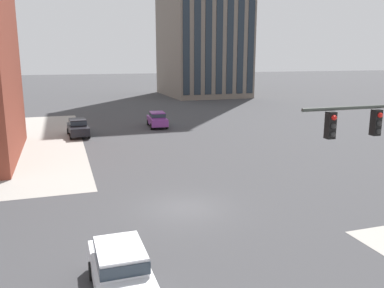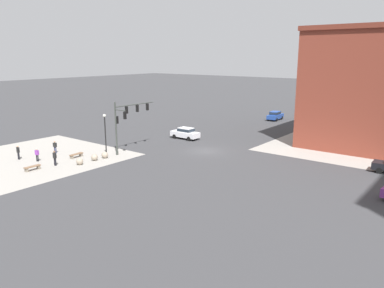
% 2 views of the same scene
% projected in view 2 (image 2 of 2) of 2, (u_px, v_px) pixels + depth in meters
% --- Properties ---
extents(ground_plane, '(320.00, 320.00, 0.00)m').
position_uv_depth(ground_plane, '(206.00, 151.00, 49.35)').
color(ground_plane, '#38383A').
extents(sidewalk_corner_slab, '(20.00, 19.00, 0.02)m').
position_uv_depth(sidewalk_corner_slab, '(31.00, 159.00, 45.71)').
color(sidewalk_corner_slab, gray).
rests_on(sidewalk_corner_slab, ground).
extents(traffic_signal_main, '(6.83, 2.09, 6.61)m').
position_uv_depth(traffic_signal_main, '(126.00, 118.00, 47.58)').
color(traffic_signal_main, '#383D38').
rests_on(traffic_signal_main, ground).
extents(bollard_sphere_curb_a, '(0.79, 0.79, 0.79)m').
position_uv_depth(bollard_sphere_curb_a, '(105.00, 155.00, 45.84)').
color(bollard_sphere_curb_a, gray).
rests_on(bollard_sphere_curb_a, ground).
extents(bollard_sphere_curb_b, '(0.79, 0.79, 0.79)m').
position_uv_depth(bollard_sphere_curb_b, '(94.00, 157.00, 44.81)').
color(bollard_sphere_curb_b, gray).
rests_on(bollard_sphere_curb_b, ground).
extents(bollard_sphere_curb_c, '(0.79, 0.79, 0.79)m').
position_uv_depth(bollard_sphere_curb_c, '(80.00, 161.00, 43.08)').
color(bollard_sphere_curb_c, gray).
rests_on(bollard_sphere_curb_c, ground).
extents(bench_near_signal, '(1.83, 0.61, 0.49)m').
position_uv_depth(bench_near_signal, '(76.00, 155.00, 46.13)').
color(bench_near_signal, brown).
rests_on(bench_near_signal, ground).
extents(bench_mid_block, '(1.81, 0.51, 0.49)m').
position_uv_depth(bench_mid_block, '(32.00, 168.00, 40.96)').
color(bench_mid_block, brown).
rests_on(bench_mid_block, ground).
extents(pedestrian_at_curb, '(0.24, 0.55, 1.76)m').
position_uv_depth(pedestrian_at_curb, '(18.00, 151.00, 45.09)').
color(pedestrian_at_curb, black).
rests_on(pedestrian_at_curb, ground).
extents(pedestrian_walking_east, '(0.27, 0.54, 1.74)m').
position_uv_depth(pedestrian_walking_east, '(55.00, 157.00, 42.57)').
color(pedestrian_walking_east, black).
rests_on(pedestrian_walking_east, ground).
extents(pedestrian_with_bag, '(0.34, 0.50, 1.59)m').
position_uv_depth(pedestrian_with_bag, '(55.00, 146.00, 48.11)').
color(pedestrian_with_bag, '#232847').
rests_on(pedestrian_with_bag, ground).
extents(pedestrian_by_lamp, '(0.33, 0.50, 1.59)m').
position_uv_depth(pedestrian_by_lamp, '(37.00, 154.00, 44.32)').
color(pedestrian_by_lamp, black).
rests_on(pedestrian_by_lamp, ground).
extents(street_lamp_corner_near, '(0.36, 0.36, 5.32)m').
position_uv_depth(street_lamp_corner_near, '(105.00, 131.00, 45.50)').
color(street_lamp_corner_near, black).
rests_on(street_lamp_corner_near, ground).
extents(car_main_northbound_far, '(4.50, 2.10, 1.68)m').
position_uv_depth(car_main_northbound_far, '(275.00, 115.00, 72.90)').
color(car_main_northbound_far, '#23479E').
rests_on(car_main_northbound_far, ground).
extents(car_main_southbound_near, '(1.91, 4.41, 1.68)m').
position_uv_depth(car_main_southbound_near, '(185.00, 133.00, 56.40)').
color(car_main_southbound_near, silver).
rests_on(car_main_southbound_near, ground).
extents(storefront_block_near_corner, '(25.60, 14.49, 15.75)m').
position_uv_depth(storefront_block_near_corner, '(377.00, 85.00, 55.13)').
color(storefront_block_near_corner, brown).
rests_on(storefront_block_near_corner, ground).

